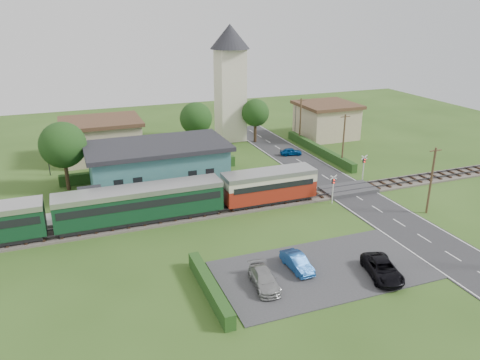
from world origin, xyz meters
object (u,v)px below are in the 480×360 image
object	(u,v)px
station_building	(158,166)
car_park_dark	(382,269)
crossing_signal_near	(333,185)
crossing_signal_far	(364,164)
car_park_silver	(264,279)
house_west	(102,139)
pedestrian_near	(231,188)
car_park_blue	(297,262)
house_east	(326,120)
church_tower	(230,74)
train	(107,207)
car_on_road	(291,152)
pedestrian_far	(107,203)
equipment_hut	(91,201)

from	to	relation	value
station_building	car_park_dark	distance (m)	28.38
crossing_signal_near	crossing_signal_far	distance (m)	8.65
crossing_signal_near	car_park_silver	xyz separation A→B (m)	(-13.28, -12.08, -1.46)
station_building	house_west	distance (m)	14.87
crossing_signal_far	pedestrian_near	size ratio (longest dim) A/B	2.16
crossing_signal_near	car_park_blue	world-z (taller)	crossing_signal_near
car_park_blue	pedestrian_near	size ratio (longest dim) A/B	2.47
station_building	house_west	size ratio (longest dim) A/B	1.48
station_building	house_east	xyz separation A→B (m)	(30.00, 13.01, 0.10)
house_west	car_park_blue	xyz separation A→B (m)	(11.58, -36.17, -2.09)
church_tower	pedestrian_near	bearing A→B (deg)	-109.69
house_west	crossing_signal_near	world-z (taller)	house_west
train	car_park_dark	bearing A→B (deg)	-40.83
house_east	car_park_dark	xyz separation A→B (m)	(-17.68, -38.50, -2.06)
car_on_road	crossing_signal_far	bearing A→B (deg)	-151.59
car_park_blue	pedestrian_far	size ratio (longest dim) A/B	2.25
train	car_park_silver	xyz separation A→B (m)	(9.89, -14.49, -1.49)
equipment_hut	crossing_signal_near	size ratio (longest dim) A/B	0.78
pedestrian_far	church_tower	bearing A→B (deg)	-58.95
car_park_dark	church_tower	bearing A→B (deg)	101.21
house_east	crossing_signal_far	distance (m)	20.64
crossing_signal_near	crossing_signal_far	world-z (taller)	same
station_building	pedestrian_far	distance (m)	8.78
crossing_signal_far	car_on_road	world-z (taller)	crossing_signal_far
equipment_hut	station_building	world-z (taller)	station_building
car_on_road	car_park_blue	bearing A→B (deg)	166.72
station_building	train	world-z (taller)	station_building
pedestrian_near	pedestrian_far	bearing A→B (deg)	-18.93
equipment_hut	crossing_signal_far	bearing A→B (deg)	-1.46
house_west	pedestrian_near	world-z (taller)	house_west
church_tower	pedestrian_near	size ratio (longest dim) A/B	11.62
house_west	pedestrian_far	world-z (taller)	house_west
car_on_road	church_tower	bearing A→B (deg)	36.91
car_park_blue	crossing_signal_far	bearing A→B (deg)	40.48
car_park_blue	car_park_dark	bearing A→B (deg)	-32.13
train	car_park_silver	world-z (taller)	train
church_tower	house_west	size ratio (longest dim) A/B	1.63
car_on_road	equipment_hut	bearing A→B (deg)	124.89
house_west	pedestrian_near	distance (m)	23.29
car_park_blue	house_east	bearing A→B (deg)	54.38
crossing_signal_far	pedestrian_far	size ratio (longest dim) A/B	1.96
train	car_on_road	distance (m)	30.69
train	church_tower	distance (m)	34.85
car_park_blue	station_building	bearing A→B (deg)	104.59
car_on_road	pedestrian_near	world-z (taller)	pedestrian_near
car_park_silver	pedestrian_near	xyz separation A→B (m)	(3.64, 17.45, 0.52)
house_east	pedestrian_far	world-z (taller)	house_east
car_park_silver	car_park_dark	distance (m)	9.42
house_west	pedestrian_far	bearing A→B (deg)	-94.26
train	car_park_silver	size ratio (longest dim) A/B	10.38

